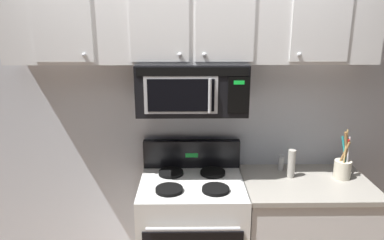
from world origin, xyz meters
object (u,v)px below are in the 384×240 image
salt_shaker (281,163)px  stove_range (192,234)px  over_range_microwave (192,87)px  utensil_crock_cream (343,166)px  pepper_mill (291,164)px

salt_shaker → stove_range: bearing=-163.8°
over_range_microwave → utensil_crock_cream: 1.26m
over_range_microwave → salt_shaker: bearing=7.0°
over_range_microwave → stove_range: bearing=-89.9°
pepper_mill → salt_shaker: bearing=108.0°
pepper_mill → utensil_crock_cream: bearing=-3.4°
utensil_crock_cream → pepper_mill: utensil_crock_cream is taller
over_range_microwave → utensil_crock_cream: over_range_microwave is taller
stove_range → over_range_microwave: (-0.00, 0.12, 1.11)m
utensil_crock_cream → pepper_mill: (-0.38, 0.02, 0.01)m
over_range_microwave → pepper_mill: size_ratio=3.56×
stove_range → over_range_microwave: bearing=90.1°
stove_range → utensil_crock_cream: size_ratio=2.98×
stove_range → pepper_mill: size_ratio=5.25×
stove_range → salt_shaker: size_ratio=9.34×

